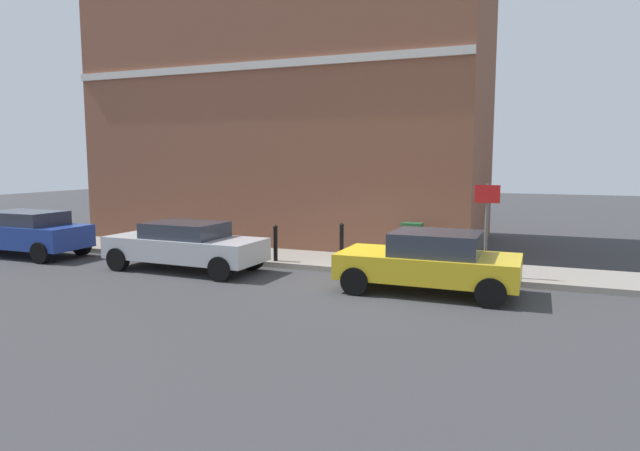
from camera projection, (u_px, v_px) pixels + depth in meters
The scene contains 10 objects.
ground at pixel (370, 284), 13.34m from camera, with size 80.00×80.00×0.00m, color #38383A.
sidewalk at pixel (209, 252), 17.45m from camera, with size 2.25×30.00×0.15m, color gray.
corner_building at pixel (297, 111), 20.85m from camera, with size 7.27×14.00×9.78m.
car_yellow at pixel (430, 261), 12.41m from camera, with size 1.97×4.03×1.41m.
car_silver at pixel (185, 245), 14.90m from camera, with size 1.91×4.47×1.33m.
car_blue at pixel (22, 232), 17.18m from camera, with size 1.79×4.48×1.42m.
utility_cabinet at pixel (412, 245), 15.09m from camera, with size 0.46×0.61×1.15m.
bollard_near_cabinet at pixel (342, 239), 15.95m from camera, with size 0.14×0.14×1.04m.
bollard_far_kerb at pixel (275, 242), 15.52m from camera, with size 0.14×0.14×1.04m.
street_sign at pixel (487, 216), 13.34m from camera, with size 0.08×0.60×2.30m.
Camera 1 is at (-12.59, -3.70, 3.03)m, focal length 30.52 mm.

